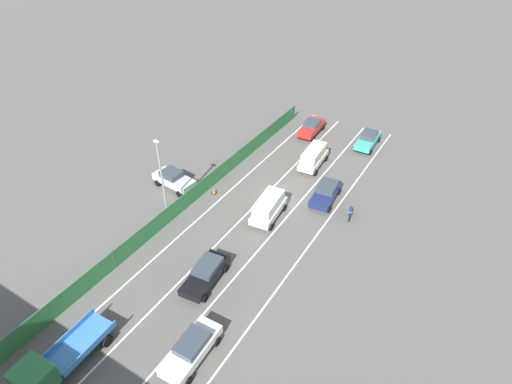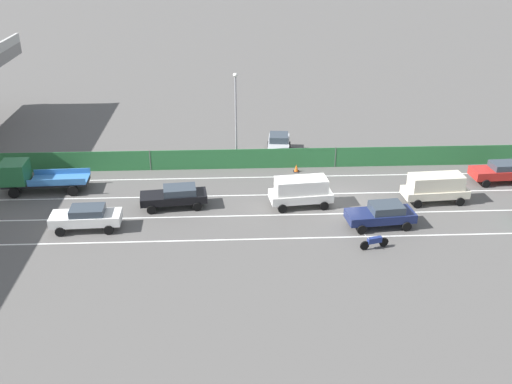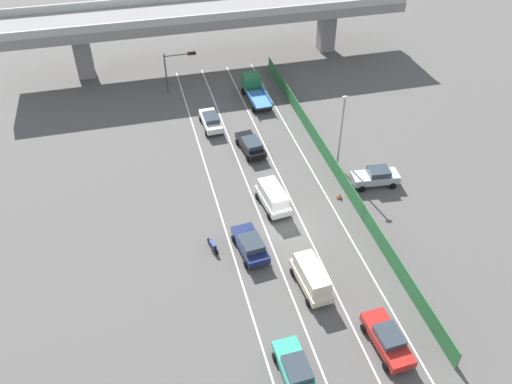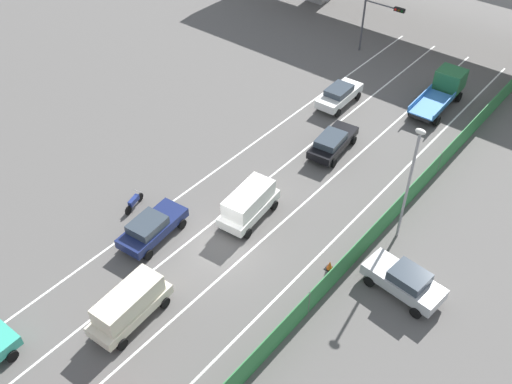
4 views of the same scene
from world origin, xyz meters
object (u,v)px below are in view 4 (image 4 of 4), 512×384
(car_van_cream, at_px, (129,304))
(street_lamp, at_px, (410,176))
(car_sedan_navy, at_px, (152,227))
(traffic_cone, at_px, (330,265))
(flatbed_truck_blue, at_px, (444,89))
(car_sedan_black, at_px, (332,142))
(traffic_light, at_px, (378,17))
(motorcycle, at_px, (134,202))
(car_van_white, at_px, (249,203))
(car_hatchback_white, at_px, (339,95))
(parked_wagon_silver, at_px, (405,281))

(car_van_cream, distance_m, street_lamp, 16.58)
(car_sedan_navy, relative_size, traffic_cone, 7.67)
(flatbed_truck_blue, height_order, street_lamp, street_lamp)
(flatbed_truck_blue, bearing_deg, traffic_cone, -81.80)
(car_sedan_black, relative_size, street_lamp, 0.63)
(traffic_light, bearing_deg, motorcycle, -92.43)
(car_sedan_navy, xyz_separation_m, motorcycle, (-2.91, 1.12, -0.43))
(car_sedan_black, xyz_separation_m, car_van_white, (-0.22, -8.95, 0.33))
(car_sedan_black, height_order, flatbed_truck_blue, flatbed_truck_blue)
(car_hatchback_white, bearing_deg, traffic_light, 103.65)
(car_sedan_navy, distance_m, motorcycle, 3.15)
(traffic_cone, bearing_deg, car_van_cream, -122.76)
(traffic_light, bearing_deg, flatbed_truck_blue, -23.07)
(car_van_white, xyz_separation_m, car_van_cream, (0.22, -9.79, -0.01))
(car_sedan_navy, bearing_deg, street_lamp, 40.22)
(car_van_cream, relative_size, parked_wagon_silver, 1.04)
(flatbed_truck_blue, height_order, traffic_light, traffic_light)
(car_sedan_black, distance_m, car_sedan_navy, 14.43)
(car_sedan_black, distance_m, flatbed_truck_blue, 11.52)
(car_sedan_navy, distance_m, traffic_cone, 10.68)
(street_lamp, bearing_deg, car_sedan_navy, -139.78)
(car_van_cream, bearing_deg, motorcycle, 137.64)
(car_van_white, distance_m, flatbed_truck_blue, 20.31)
(car_van_cream, bearing_deg, traffic_cone, 57.24)
(car_sedan_navy, xyz_separation_m, traffic_light, (-1.75, 28.65, 2.71))
(car_sedan_navy, height_order, parked_wagon_silver, parked_wagon_silver)
(motorcycle, bearing_deg, parked_wagon_silver, 15.79)
(car_sedan_black, bearing_deg, car_hatchback_white, 118.84)
(car_van_white, height_order, parked_wagon_silver, car_van_white)
(parked_wagon_silver, bearing_deg, car_sedan_navy, -156.92)
(car_van_white, xyz_separation_m, traffic_light, (-5.06, 23.60, 2.41))
(street_lamp, bearing_deg, car_sedan_black, 149.86)
(car_sedan_navy, height_order, flatbed_truck_blue, flatbed_truck_blue)
(car_hatchback_white, relative_size, traffic_cone, 7.61)
(car_van_cream, xyz_separation_m, motorcycle, (-6.44, 5.87, -0.74))
(car_sedan_black, relative_size, traffic_light, 0.97)
(motorcycle, distance_m, street_lamp, 16.99)
(parked_wagon_silver, bearing_deg, car_hatchback_white, 133.60)
(car_hatchback_white, distance_m, traffic_cone, 17.50)
(car_sedan_black, bearing_deg, motorcycle, -116.61)
(car_hatchback_white, relative_size, car_van_cream, 0.98)
(car_hatchback_white, bearing_deg, traffic_cone, -58.52)
(car_van_cream, bearing_deg, car_sedan_navy, 126.60)
(car_sedan_navy, bearing_deg, motorcycle, 158.91)
(car_hatchback_white, height_order, street_lamp, street_lamp)
(flatbed_truck_blue, xyz_separation_m, street_lamp, (4.60, -15.56, 3.41))
(car_van_cream, distance_m, parked_wagon_silver, 14.57)
(car_van_white, xyz_separation_m, car_sedan_navy, (-3.31, -5.05, -0.31))
(car_hatchback_white, distance_m, car_van_cream, 24.53)
(car_hatchback_white, bearing_deg, car_van_cream, -82.80)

